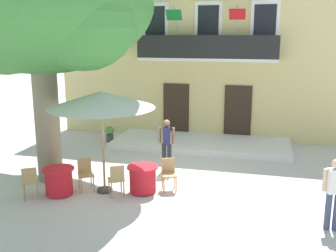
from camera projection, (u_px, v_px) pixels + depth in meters
The scene contains 14 objects.
ground_plane at pixel (168, 177), 12.31m from camera, with size 120.00×120.00×0.00m, color beige.
building_facade at pixel (214, 47), 17.97m from camera, with size 13.00×5.09×7.50m.
entrance_step_platform at pixel (201, 144), 15.65m from camera, with size 6.84×2.66×0.25m, color silver.
plane_tree at pixel (37, 9), 11.11m from camera, with size 6.63×5.82×7.10m.
cafe_table_near_tree at pixel (143, 179), 11.08m from camera, with size 0.86×0.86×0.76m.
cafe_chair_near_tree_0 at pixel (169, 172), 11.22m from camera, with size 0.52×0.52×0.91m.
cafe_chair_near_tree_1 at pixel (117, 178), 10.73m from camera, with size 0.55×0.55×0.91m.
cafe_table_middle at pixel (59, 181), 10.91m from camera, with size 0.86×0.86×0.76m.
cafe_chair_middle_0 at pixel (85, 172), 11.23m from camera, with size 0.56×0.56×0.91m.
cafe_chair_middle_1 at pixel (30, 181), 10.57m from camera, with size 0.55×0.55×0.91m.
cafe_umbrella at pixel (101, 100), 10.63m from camera, with size 2.90×2.90×2.85m.
ground_planter_left at pixel (110, 133), 16.30m from camera, with size 0.38×0.38×0.66m.
pedestrian_near_entrance at pixel (334, 190), 8.81m from camera, with size 0.53×0.31×1.68m.
pedestrian_mid_plaza at pixel (167, 142), 12.67m from camera, with size 0.53×0.39×1.70m.
Camera 1 is at (2.79, -11.29, 4.34)m, focal length 42.43 mm.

